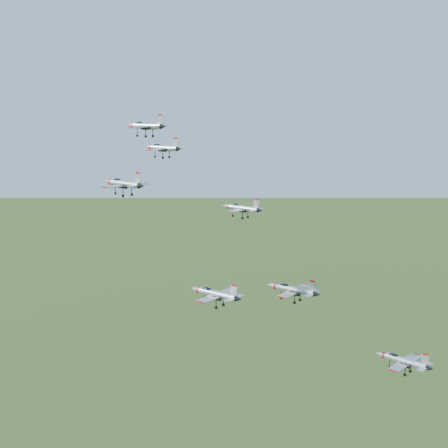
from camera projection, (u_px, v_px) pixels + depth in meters
The scene contains 7 objects.
jet_lead at pixel (145, 126), 154.18m from camera, with size 13.64×11.28×3.65m.
jet_left_high at pixel (162, 148), 140.95m from camera, with size 11.58×9.60×3.09m.
jet_right_high at pixel (123, 183), 120.17m from camera, with size 11.85×9.89×3.17m.
jet_left_low at pixel (241, 208), 140.52m from camera, with size 11.45×9.48×3.06m.
jet_right_low at pixel (215, 293), 115.15m from camera, with size 12.05×9.95×3.22m.
jet_trail at pixel (292, 289), 125.63m from camera, with size 12.40×10.23×3.32m.
jet_extra at pixel (403, 360), 121.60m from camera, with size 12.40×10.35×3.32m.
Camera 1 is at (77.60, -105.99, 148.34)m, focal length 50.00 mm.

